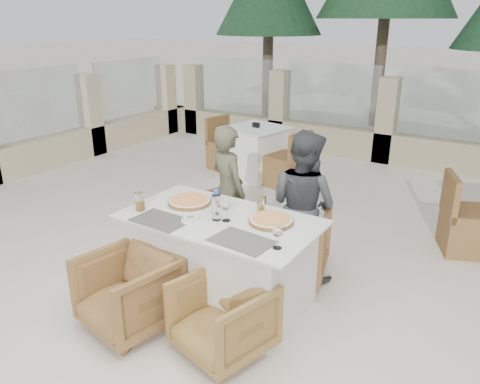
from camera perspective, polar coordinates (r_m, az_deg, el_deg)
The scene contains 23 objects.
ground at distance 4.26m, azimuth -2.23°, elevation -12.04°, with size 80.00×80.00×0.00m, color beige.
sand_patch at distance 17.22m, azimuth 25.84°, elevation 10.84°, with size 30.00×16.00×0.01m, color beige.
perimeter_wall_far at distance 8.15m, azimuth 17.51°, elevation 9.00°, with size 10.00×0.34×1.60m, color tan, non-canonical shape.
perimeter_wall_left at distance 8.06m, azimuth -23.23°, elevation 8.19°, with size 0.34×7.00×1.60m, color beige, non-canonical shape.
dining_table at distance 3.95m, azimuth -2.36°, elevation -8.30°, with size 1.60×0.90×0.77m, color beige, non-canonical shape.
placemat_near_left at distance 3.79m, azimuth -9.62°, elevation -3.40°, with size 0.45×0.30×0.00m, color #524D46.
placemat_near_right at distance 3.40m, azimuth 0.24°, elevation -6.00°, with size 0.45×0.30×0.00m, color #5D5750.
pizza_left at distance 4.08m, azimuth -6.20°, elevation -1.09°, with size 0.37×0.37×0.05m, color #E64C1F.
pizza_right at distance 3.69m, azimuth 3.81°, elevation -3.46°, with size 0.35×0.35×0.05m, color #CD551C.
water_bottle at distance 3.70m, azimuth -2.91°, elevation -1.61°, with size 0.07×0.07×0.25m, color #BEDAFA.
wine_glass_centre at distance 3.85m, azimuth -3.09°, elevation -1.29°, with size 0.08×0.08×0.18m, color silver, non-canonical shape.
wine_glass_near at distance 3.69m, azimuth -1.70°, elevation -2.23°, with size 0.08×0.08×0.18m, color silver, non-canonical shape.
wine_glass_corner at distance 3.27m, azimuth 4.60°, elevation -5.42°, with size 0.08×0.08×0.18m, color white, non-canonical shape.
beer_glass_left at distance 4.00m, azimuth -12.13°, elevation -1.12°, with size 0.08×0.08×0.16m, color orange.
beer_glass_right at distance 3.88m, azimuth 2.56°, elevation -1.59°, with size 0.06×0.06×0.13m, color gold.
olive_dish at distance 3.73m, azimuth -6.07°, elevation -3.28°, with size 0.11×0.11×0.04m, color silver, non-canonical shape.
armchair_far_left at distance 4.79m, azimuth -3.23°, elevation -4.15°, with size 0.63×0.65×0.59m, color #995E37.
armchair_far_right at distance 4.40m, azimuth 5.96°, elevation -6.03°, with size 0.71×0.73×0.66m, color #976637.
armchair_near_left at distance 3.79m, azimuth -13.45°, elevation -11.76°, with size 0.65×0.67×0.61m, color olive.
armchair_near_right at distance 3.46m, azimuth -2.14°, elevation -15.01°, with size 0.60×0.62×0.56m, color olive.
diner_left at distance 4.68m, azimuth -1.46°, elevation 0.14°, with size 0.48×0.32×1.33m, color #51533C.
diner_right at distance 4.27m, azimuth 7.68°, elevation -1.62°, with size 0.67×0.53×1.39m, color #3B3E40.
bg_table_a at distance 7.08m, azimuth 1.92°, elevation 4.85°, with size 1.64×0.82×0.77m, color white, non-canonical shape.
Camera 1 is at (2.07, -2.94, 2.28)m, focal length 35.00 mm.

